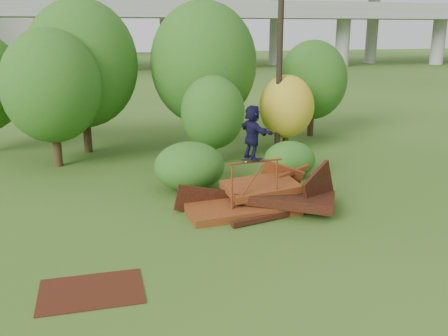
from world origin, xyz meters
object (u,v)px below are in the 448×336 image
object	(u,v)px
scrap_pile	(261,199)
skater	(252,132)
flat_plate	(91,291)
utility_pole	(280,49)

from	to	relation	value
scrap_pile	skater	distance (m)	2.47
scrap_pile	skater	size ratio (longest dim) A/B	3.30
scrap_pile	skater	bearing A→B (deg)	-136.54
flat_plate	utility_pole	size ratio (longest dim) A/B	0.24
scrap_pile	flat_plate	world-z (taller)	scrap_pile
utility_pole	scrap_pile	bearing A→B (deg)	-116.22
flat_plate	utility_pole	xyz separation A→B (m)	(9.22, 11.27, 4.88)
scrap_pile	flat_plate	bearing A→B (deg)	-144.62
skater	utility_pole	bearing A→B (deg)	-41.17
scrap_pile	skater	xyz separation A→B (m)	(-0.51, -0.48, 2.37)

